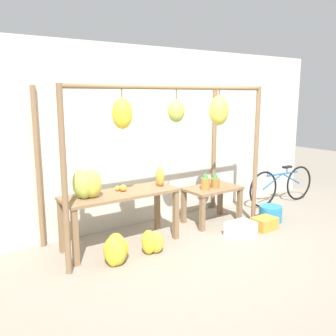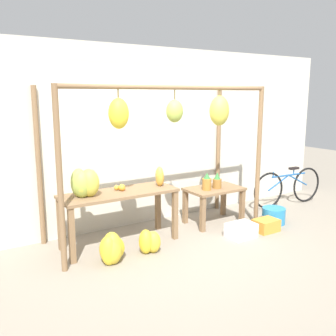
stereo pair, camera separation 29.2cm
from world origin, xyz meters
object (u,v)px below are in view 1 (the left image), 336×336
object	(u,v)px
pineapple_cluster	(210,181)
banana_pile_ground_left	(116,250)
orange_pile	(122,188)
blue_bucket	(270,214)
parked_bicycle	(282,185)
banana_pile_ground_right	(152,242)
fruit_crate_purple	(264,223)
papaya_pile	(160,177)
fruit_crate_white	(241,229)
banana_pile_on_table	(85,185)

from	to	relation	value
pineapple_cluster	banana_pile_ground_left	world-z (taller)	pineapple_cluster
orange_pile	pineapple_cluster	bearing A→B (deg)	-2.90
blue_bucket	parked_bicycle	size ratio (longest dim) A/B	0.23
banana_pile_ground_right	blue_bucket	size ratio (longest dim) A/B	0.95
fruit_crate_purple	papaya_pile	bearing A→B (deg)	153.87
banana_pile_ground_right	papaya_pile	world-z (taller)	papaya_pile
banana_pile_ground_left	blue_bucket	distance (m)	2.83
pineapple_cluster	papaya_pile	world-z (taller)	papaya_pile
banana_pile_ground_left	fruit_crate_purple	size ratio (longest dim) A/B	1.28
fruit_crate_white	blue_bucket	bearing A→B (deg)	11.72
banana_pile_on_table	pineapple_cluster	world-z (taller)	banana_pile_on_table
banana_pile_ground_right	fruit_crate_white	world-z (taller)	banana_pile_ground_right
banana_pile_ground_left	orange_pile	bearing A→B (deg)	54.10
papaya_pile	banana_pile_on_table	bearing A→B (deg)	179.40
blue_bucket	banana_pile_on_table	bearing A→B (deg)	169.85
banana_pile_on_table	blue_bucket	world-z (taller)	banana_pile_on_table
pineapple_cluster	blue_bucket	size ratio (longest dim) A/B	0.95
pineapple_cluster	parked_bicycle	distance (m)	1.94
parked_bicycle	papaya_pile	distance (m)	2.90
parked_bicycle	papaya_pile	size ratio (longest dim) A/B	5.72
pineapple_cluster	fruit_crate_white	xyz separation A→B (m)	(0.03, -0.68, -0.60)
pineapple_cluster	papaya_pile	xyz separation A→B (m)	(-0.95, 0.02, 0.19)
pineapple_cluster	banana_pile_ground_right	bearing A→B (deg)	-161.98
banana_pile_ground_right	parked_bicycle	bearing A→B (deg)	9.15
banana_pile_ground_right	fruit_crate_purple	xyz separation A→B (m)	(1.91, -0.24, -0.06)
banana_pile_ground_left	fruit_crate_white	world-z (taller)	banana_pile_ground_left
fruit_crate_purple	banana_pile_ground_right	bearing A→B (deg)	172.73
parked_bicycle	banana_pile_on_table	bearing A→B (deg)	-179.37
blue_bucket	papaya_pile	distance (m)	2.06
pineapple_cluster	banana_pile_ground_left	bearing A→B (deg)	-166.49
pineapple_cluster	parked_bicycle	size ratio (longest dim) A/B	0.21
banana_pile_ground_left	parked_bicycle	distance (m)	3.88
pineapple_cluster	blue_bucket	xyz separation A→B (m)	(0.90, -0.50, -0.57)
parked_bicycle	fruit_crate_purple	distance (m)	1.61
parked_bicycle	blue_bucket	bearing A→B (deg)	-150.09
fruit_crate_white	parked_bicycle	bearing A→B (deg)	22.00
banana_pile_ground_left	fruit_crate_white	size ratio (longest dim) A/B	1.15
parked_bicycle	banana_pile_ground_right	bearing A→B (deg)	-170.85
blue_bucket	parked_bicycle	bearing A→B (deg)	29.91
banana_pile_ground_left	papaya_pile	bearing A→B (deg)	26.28
blue_bucket	parked_bicycle	xyz separation A→B (m)	(1.01, 0.58, 0.23)
banana_pile_on_table	banana_pile_ground_left	size ratio (longest dim) A/B	0.92
blue_bucket	papaya_pile	world-z (taller)	papaya_pile
banana_pile_on_table	fruit_crate_purple	world-z (taller)	banana_pile_on_table
blue_bucket	banana_pile_ground_right	bearing A→B (deg)	178.83
banana_pile_on_table	banana_pile_ground_left	bearing A→B (deg)	-72.77
orange_pile	banana_pile_ground_left	bearing A→B (deg)	-125.90
banana_pile_on_table	parked_bicycle	xyz separation A→B (m)	(3.99, 0.04, -0.57)
banana_pile_on_table	banana_pile_ground_right	world-z (taller)	banana_pile_on_table
orange_pile	banana_pile_on_table	bearing A→B (deg)	-175.46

